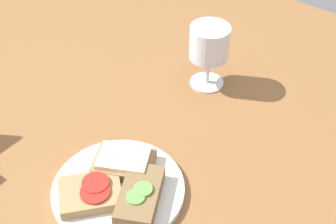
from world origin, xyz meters
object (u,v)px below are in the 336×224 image
wine_glass (209,45)px  sandwich_with_tomato (91,192)px  sandwich_with_cheese (122,161)px  plate (118,190)px  sandwich_with_cucumber (140,195)px

wine_glass → sandwich_with_tomato: bearing=-175.5°
wine_glass → sandwich_with_cheese: bearing=-175.1°
plate → wine_glass: wine_glass is taller
sandwich_with_cheese → sandwich_with_tomato: bearing=-176.8°
sandwich_with_tomato → wine_glass: size_ratio=0.90×
sandwich_with_cucumber → wine_glass: wine_glass is taller
plate → sandwich_with_cucumber: size_ratio=1.71×
plate → sandwich_with_cheese: size_ratio=1.82×
sandwich_with_cucumber → sandwich_with_cheese: bearing=62.8°
sandwich_with_cucumber → wine_glass: size_ratio=0.94×
sandwich_with_tomato → wine_glass: bearing=4.5°
plate → sandwich_with_tomato: (-4.16, 2.15, 1.71)cm
plate → wine_glass: bearing=8.6°
sandwich_with_cucumber → sandwich_with_cheese: 8.32cm
plate → sandwich_with_cheese: 5.19cm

